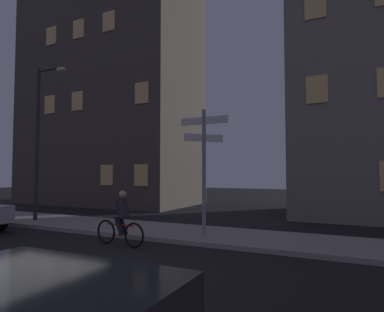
{
  "coord_description": "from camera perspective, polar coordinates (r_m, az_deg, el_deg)",
  "views": [
    {
      "loc": [
        5.78,
        -4.25,
        2.13
      ],
      "look_at": [
        1.05,
        5.37,
        2.67
      ],
      "focal_mm": 31.24,
      "sensor_mm": 36.0,
      "label": 1
    }
  ],
  "objects": [
    {
      "name": "building_left_block",
      "position": [
        25.04,
        -13.73,
        11.79
      ],
      "size": [
        12.17,
        6.26,
        16.88
      ],
      "color": "#4C443D",
      "rests_on": "ground_plane"
    },
    {
      "name": "signpost",
      "position": [
        10.58,
        2.05,
        -0.77
      ],
      "size": [
        1.63,
        0.95,
        4.0
      ],
      "color": "gray",
      "rests_on": "sidewalk_kerb"
    },
    {
      "name": "ground_plane",
      "position": [
        7.48,
        -27.91,
        -19.08
      ],
      "size": [
        80.0,
        80.0,
        0.0
      ],
      "primitive_type": "plane",
      "color": "black"
    },
    {
      "name": "cyclist",
      "position": [
        10.12,
        -12.01,
        -10.66
      ],
      "size": [
        1.82,
        0.36,
        1.61
      ],
      "color": "black",
      "rests_on": "ground_plane"
    },
    {
      "name": "sidewalk_kerb",
      "position": [
        11.92,
        -3.31,
        -12.82
      ],
      "size": [
        40.0,
        2.83,
        0.14
      ],
      "primitive_type": "cube",
      "color": "gray",
      "rests_on": "ground_plane"
    },
    {
      "name": "street_lamp",
      "position": [
        15.6,
        -24.44,
        4.11
      ],
      "size": [
        1.63,
        0.28,
        6.51
      ],
      "color": "#2D2D30",
      "rests_on": "sidewalk_kerb"
    }
  ]
}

